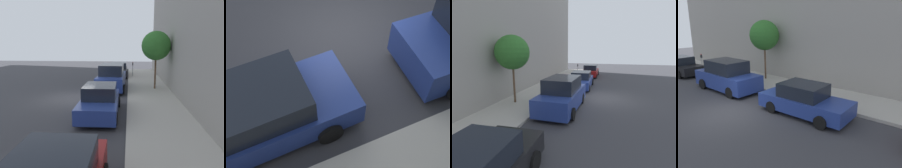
# 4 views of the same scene
# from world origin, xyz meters

# --- Properties ---
(ground_plane) EXTENTS (60.00, 60.00, 0.00)m
(ground_plane) POSITION_xyz_m (0.00, 0.00, 0.00)
(ground_plane) COLOR #38383D
(sidewalk) EXTENTS (3.17, 32.00, 0.15)m
(sidewalk) POSITION_xyz_m (5.08, 0.00, 0.07)
(sidewalk) COLOR #B2ADA3
(sidewalk) RESTS_ON ground_plane
(parked_sedan_second) EXTENTS (1.92, 4.54, 1.54)m
(parked_sedan_second) POSITION_xyz_m (2.14, -3.05, 0.73)
(parked_sedan_second) COLOR navy
(parked_sedan_second) RESTS_ON ground_plane
(parked_suv_third) EXTENTS (2.09, 4.85, 1.98)m
(parked_suv_third) POSITION_xyz_m (2.23, 3.18, 0.93)
(parked_suv_third) COLOR navy
(parked_suv_third) RESTS_ON ground_plane
(parked_sedan_fourth) EXTENTS (1.92, 4.54, 1.54)m
(parked_sedan_fourth) POSITION_xyz_m (2.45, 10.12, 0.72)
(parked_sedan_fourth) COLOR black
(parked_sedan_fourth) RESTS_ON ground_plane
(parking_meter_far) EXTENTS (0.11, 0.15, 1.50)m
(parking_meter_far) POSITION_xyz_m (3.95, 9.35, 1.07)
(parking_meter_far) COLOR #ADADB2
(parking_meter_far) RESTS_ON sidewalk
(street_tree) EXTENTS (2.17, 2.17, 4.35)m
(street_tree) POSITION_xyz_m (5.57, 3.05, 3.40)
(street_tree) COLOR brown
(street_tree) RESTS_ON sidewalk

